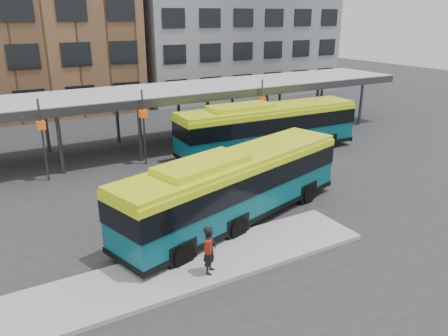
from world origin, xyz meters
The scene contains 8 objects.
ground centered at (0.00, 0.00, 0.00)m, with size 120.00×120.00×0.00m, color #28282B.
boarding_island centered at (-5.50, -3.00, 0.09)m, with size 14.00×3.00×0.18m, color gray.
canopy centered at (-0.06, 12.87, 3.91)m, with size 40.00×6.53×4.80m.
building_grey centered at (16.00, 32.00, 10.00)m, with size 24.00×14.00×20.00m, color slate.
bus_front centered at (-2.30, -0.25, 1.79)m, with size 12.75×6.03×3.45m.
bus_rear centered at (5.15, 7.69, 1.87)m, with size 13.13×3.30×3.59m.
pedestrian centered at (-5.49, -3.76, 1.13)m, with size 0.79×0.81×1.88m.
bike_rack centered at (12.23, 12.04, 0.48)m, with size 4.31×1.59×0.96m.
Camera 1 is at (-11.99, -16.08, 9.19)m, focal length 35.00 mm.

